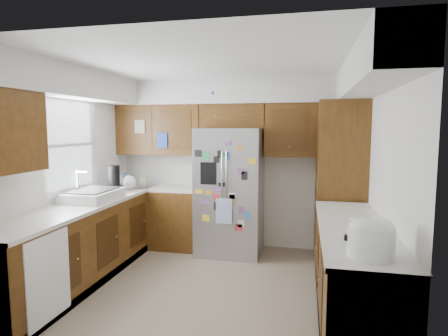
{
  "coord_description": "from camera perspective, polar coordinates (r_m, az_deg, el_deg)",
  "views": [
    {
      "loc": [
        1.05,
        -3.98,
        1.81
      ],
      "look_at": [
        0.1,
        0.35,
        1.33
      ],
      "focal_mm": 30.0,
      "sensor_mm": 36.0,
      "label": 1
    }
  ],
  "objects": [
    {
      "name": "sink_assembly",
      "position": [
        4.88,
        -19.36,
        -3.89
      ],
      "size": [
        0.52,
        0.7,
        0.37
      ],
      "color": "white",
      "rests_on": "left_counter_run"
    },
    {
      "name": "left_counter_run",
      "position": [
        4.88,
        -18.16,
        -10.6
      ],
      "size": [
        1.36,
        3.2,
        0.92
      ],
      "color": "#3F270C",
      "rests_on": "ground"
    },
    {
      "name": "left_counter_clutter",
      "position": [
        5.51,
        -15.29,
        -1.98
      ],
      "size": [
        0.37,
        0.82,
        0.38
      ],
      "color": "black",
      "rests_on": "left_counter_run"
    },
    {
      "name": "fridge",
      "position": [
        5.37,
        0.92,
        -3.59
      ],
      "size": [
        0.9,
        0.79,
        1.8
      ],
      "color": "#A4A3A9",
      "rests_on": "ground"
    },
    {
      "name": "rice_cooker",
      "position": [
        2.81,
        21.48,
        -9.63
      ],
      "size": [
        0.33,
        0.32,
        0.28
      ],
      "color": "white",
      "rests_on": "right_counter_run"
    },
    {
      "name": "fridge_top_items",
      "position": [
        5.47,
        1.04,
        11.11
      ],
      "size": [
        0.83,
        0.3,
        0.3
      ],
      "color": "blue",
      "rests_on": "bridge_cabinet"
    },
    {
      "name": "paper_towel",
      "position": [
        2.91,
        19.67,
        -9.43
      ],
      "size": [
        0.11,
        0.11,
        0.25
      ],
      "primitive_type": "cylinder",
      "color": "white",
      "rests_on": "right_counter_run"
    },
    {
      "name": "bridge_cabinet",
      "position": [
        5.52,
        1.41,
        7.88
      ],
      "size": [
        0.96,
        0.34,
        0.35
      ],
      "primitive_type": "cube",
      "color": "#3F270C",
      "rests_on": "fridge"
    },
    {
      "name": "pantry",
      "position": [
        5.21,
        17.22,
        -2.23
      ],
      "size": [
        0.6,
        0.9,
        2.15
      ],
      "primitive_type": "cube",
      "color": "#3F270C",
      "rests_on": "ground"
    },
    {
      "name": "right_counter_run",
      "position": [
        3.8,
        19.02,
        -15.61
      ],
      "size": [
        0.63,
        2.25,
        0.92
      ],
      "color": "#3F270C",
      "rests_on": "ground"
    },
    {
      "name": "room_shell",
      "position": [
        4.5,
        -2.51,
        6.32
      ],
      "size": [
        3.64,
        3.24,
        2.52
      ],
      "color": "white",
      "rests_on": "ground"
    },
    {
      "name": "floor",
      "position": [
        4.5,
        -2.28,
        -17.56
      ],
      "size": [
        3.6,
        3.6,
        0.0
      ],
      "primitive_type": "plane",
      "color": "gray",
      "rests_on": "ground"
    }
  ]
}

